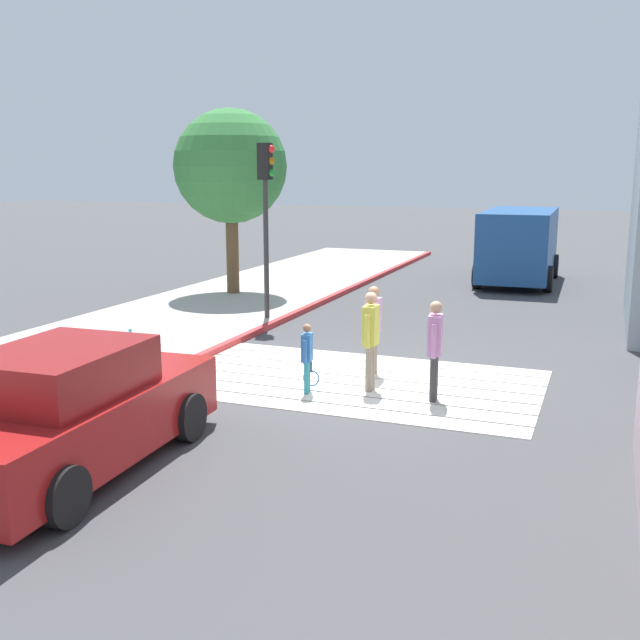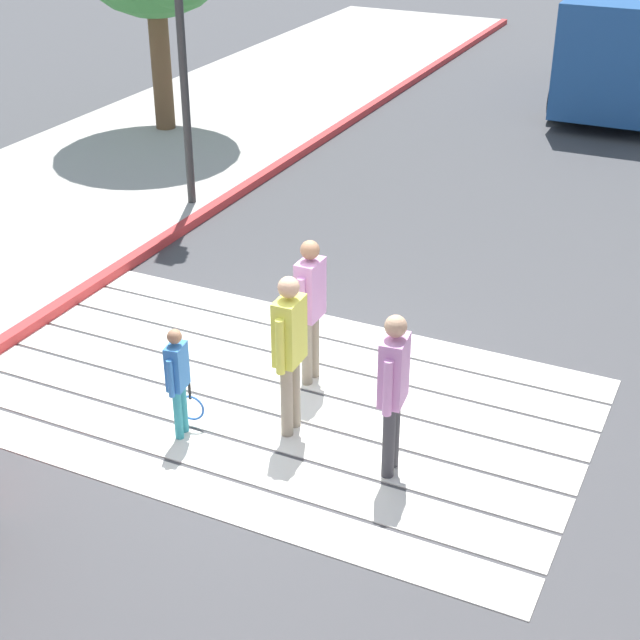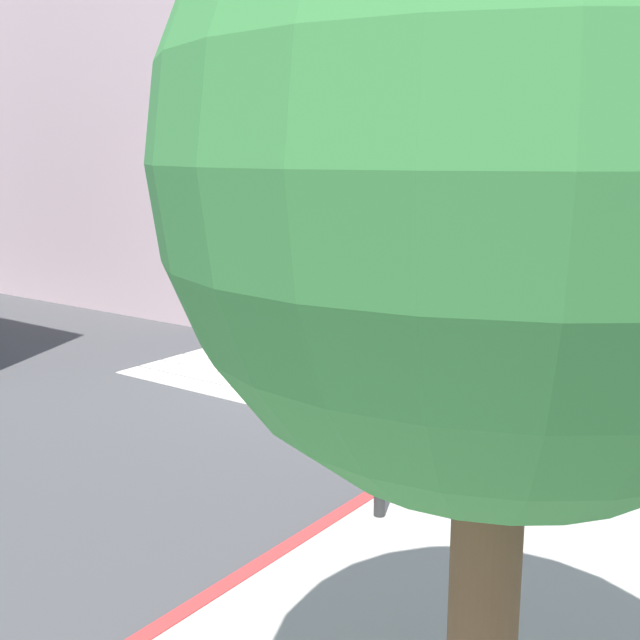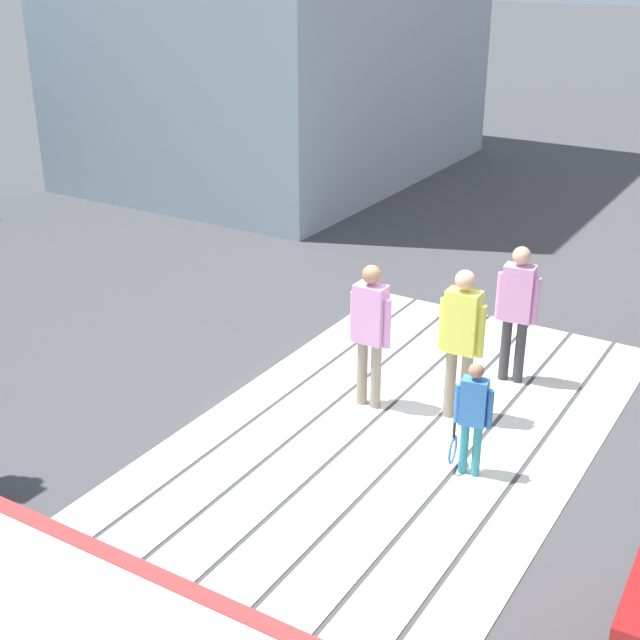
# 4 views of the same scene
# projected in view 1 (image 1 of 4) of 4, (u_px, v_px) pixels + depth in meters

# --- Properties ---
(ground_plane) EXTENTS (120.00, 120.00, 0.00)m
(ground_plane) POSITION_uv_depth(u_px,v_px,m) (353.00, 381.00, 13.16)
(ground_plane) COLOR #424244
(crosswalk_stripes) EXTENTS (6.40, 3.80, 0.01)m
(crosswalk_stripes) POSITION_uv_depth(u_px,v_px,m) (353.00, 381.00, 13.16)
(crosswalk_stripes) COLOR silver
(crosswalk_stripes) RESTS_ON ground
(sidewalk_west) EXTENTS (4.80, 40.00, 0.12)m
(sidewalk_west) POSITION_uv_depth(u_px,v_px,m) (89.00, 351.00, 15.12)
(sidewalk_west) COLOR #ADA8A0
(sidewalk_west) RESTS_ON ground
(curb_painted) EXTENTS (0.16, 40.00, 0.13)m
(curb_painted) POSITION_uv_depth(u_px,v_px,m) (191.00, 361.00, 14.29)
(curb_painted) COLOR #BC3333
(curb_painted) RESTS_ON ground
(car_parked_near_curb) EXTENTS (2.12, 4.37, 1.57)m
(car_parked_near_curb) POSITION_uv_depth(u_px,v_px,m) (70.00, 412.00, 9.18)
(car_parked_near_curb) COLOR maroon
(car_parked_near_curb) RESTS_ON ground
(van_down_street) EXTENTS (2.43, 5.24, 2.35)m
(van_down_street) POSITION_uv_depth(u_px,v_px,m) (519.00, 244.00, 24.28)
(van_down_street) COLOR #1E4C8C
(van_down_street) RESTS_ON ground
(traffic_light_corner) EXTENTS (0.39, 0.28, 4.24)m
(traffic_light_corner) POSITION_uv_depth(u_px,v_px,m) (266.00, 195.00, 17.63)
(traffic_light_corner) COLOR #2D2D2D
(traffic_light_corner) RESTS_ON ground
(street_tree) EXTENTS (3.20, 3.20, 5.32)m
(street_tree) POSITION_uv_depth(u_px,v_px,m) (233.00, 170.00, 21.09)
(street_tree) COLOR brown
(street_tree) RESTS_ON ground
(water_bottle) EXTENTS (0.07, 0.07, 0.22)m
(water_bottle) POSITION_uv_depth(u_px,v_px,m) (130.00, 334.00, 15.86)
(water_bottle) COLOR #33A5BF
(water_bottle) RESTS_ON sidewalk_west
(pedestrian_adult_lead) EXTENTS (0.25, 0.48, 1.62)m
(pedestrian_adult_lead) POSITION_uv_depth(u_px,v_px,m) (435.00, 343.00, 11.87)
(pedestrian_adult_lead) COLOR #333338
(pedestrian_adult_lead) RESTS_ON ground
(pedestrian_adult_trailing) EXTENTS (0.23, 0.49, 1.67)m
(pedestrian_adult_trailing) POSITION_uv_depth(u_px,v_px,m) (371.00, 334.00, 12.43)
(pedestrian_adult_trailing) COLOR gray
(pedestrian_adult_trailing) RESTS_ON ground
(pedestrian_adult_side) EXTENTS (0.21, 0.48, 1.62)m
(pedestrian_adult_side) POSITION_uv_depth(u_px,v_px,m) (373.00, 324.00, 13.36)
(pedestrian_adult_side) COLOR gray
(pedestrian_adult_side) RESTS_ON ground
(pedestrian_child_with_racket) EXTENTS (0.28, 0.39, 1.18)m
(pedestrian_child_with_racket) POSITION_uv_depth(u_px,v_px,m) (307.00, 355.00, 12.34)
(pedestrian_child_with_racket) COLOR teal
(pedestrian_child_with_racket) RESTS_ON ground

